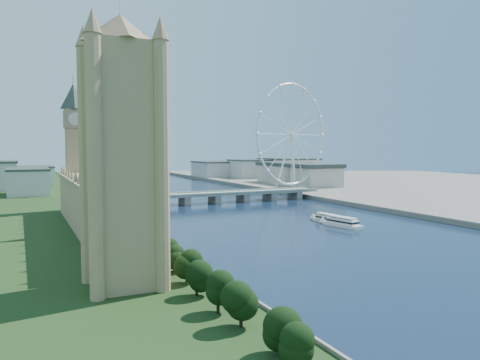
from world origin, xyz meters
TOP-DOWN VIEW (x-y plane):
  - tree_row at (-113.00, 42.00)m, footprint 8.74×152.74m
  - victoria_tower at (-135.00, 55.00)m, footprint 28.16×28.16m
  - parliament_range at (-128.00, 170.00)m, footprint 24.00×200.00m
  - big_ben at (-128.00, 278.00)m, footprint 20.02×20.02m
  - westminster_bridge at (0.00, 300.00)m, footprint 220.00×22.00m
  - london_eye at (119.98, 355.08)m, footprint 113.60×39.12m
  - county_hall at (175.00, 430.00)m, footprint 54.00×144.00m
  - city_skyline at (39.22, 560.08)m, footprint 505.00×280.00m
  - tour_boat_near at (26.65, 138.78)m, footprint 13.94×33.48m
  - tour_boat_far at (28.25, 157.08)m, footprint 10.25×30.54m

SIDE VIEW (x-z plane):
  - county_hall at x=175.00m, z-range -17.50..17.50m
  - tour_boat_near at x=26.65m, z-range -3.61..3.61m
  - tour_boat_far at x=28.25m, z-range -3.31..3.31m
  - westminster_bridge at x=0.00m, z-range 1.88..11.38m
  - tree_row at x=-113.00m, z-range -1.37..19.45m
  - city_skyline at x=39.22m, z-range 0.96..32.96m
  - parliament_range at x=-128.00m, z-range -16.52..53.48m
  - victoria_tower at x=-135.00m, z-range -1.51..110.49m
  - big_ben at x=-128.00m, z-range 11.57..121.57m
  - london_eye at x=119.98m, z-range 5.37..129.67m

